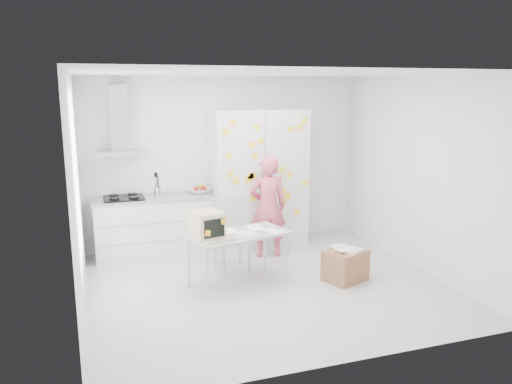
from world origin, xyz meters
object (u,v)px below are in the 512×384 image
object	(u,v)px
person	(268,207)
chair	(230,229)
desk	(219,230)
cardboard_box	(345,265)

from	to	relation	value
person	chair	size ratio (longest dim) A/B	1.51
desk	cardboard_box	xyz separation A→B (m)	(1.65, -0.29, -0.56)
person	cardboard_box	world-z (taller)	person
chair	cardboard_box	xyz separation A→B (m)	(1.34, -0.92, -0.37)
person	desk	distance (m)	1.40
desk	chair	xyz separation A→B (m)	(0.31, 0.64, -0.20)
person	chair	xyz separation A→B (m)	(-0.69, -0.34, -0.19)
person	desk	size ratio (longest dim) A/B	1.11
person	desk	bearing A→B (deg)	53.03
person	chair	world-z (taller)	person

